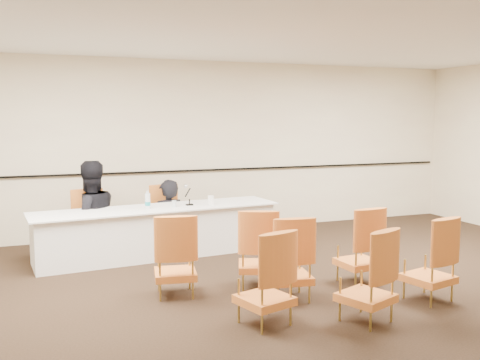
# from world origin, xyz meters

# --- Properties ---
(floor) EXTENTS (10.00, 10.00, 0.00)m
(floor) POSITION_xyz_m (0.00, 0.00, 0.00)
(floor) COLOR black
(floor) RESTS_ON ground
(ceiling) EXTENTS (10.00, 10.00, 0.00)m
(ceiling) POSITION_xyz_m (0.00, 0.00, 3.00)
(ceiling) COLOR white
(ceiling) RESTS_ON ground
(wall_back) EXTENTS (10.00, 0.04, 3.00)m
(wall_back) POSITION_xyz_m (0.00, 4.00, 1.50)
(wall_back) COLOR beige
(wall_back) RESTS_ON ground
(wall_rail) EXTENTS (9.80, 0.04, 0.03)m
(wall_rail) POSITION_xyz_m (0.00, 3.96, 1.10)
(wall_rail) COLOR black
(wall_rail) RESTS_ON wall_back
(panel_table) EXTENTS (3.65, 1.17, 0.72)m
(panel_table) POSITION_xyz_m (-1.13, 2.58, 0.36)
(panel_table) COLOR white
(panel_table) RESTS_ON ground
(panelist_main) EXTENTS (0.64, 0.47, 1.60)m
(panelist_main) POSITION_xyz_m (-0.85, 3.16, 0.26)
(panelist_main) COLOR black
(panelist_main) RESTS_ON ground
(panelist_main_chair) EXTENTS (0.55, 0.55, 0.95)m
(panelist_main_chair) POSITION_xyz_m (-0.85, 3.16, 0.47)
(panelist_main_chair) COLOR orange
(panelist_main_chair) RESTS_ON ground
(panelist_second) EXTENTS (1.03, 0.89, 1.82)m
(panelist_second) POSITION_xyz_m (-2.05, 3.04, 0.48)
(panelist_second) COLOR black
(panelist_second) RESTS_ON ground
(panelist_second_chair) EXTENTS (0.55, 0.55, 0.95)m
(panelist_second_chair) POSITION_xyz_m (-2.05, 3.04, 0.47)
(panelist_second_chair) COLOR orange
(panelist_second_chair) RESTS_ON ground
(papers) EXTENTS (0.33, 0.26, 0.00)m
(papers) POSITION_xyz_m (-0.66, 2.62, 0.72)
(papers) COLOR white
(papers) RESTS_ON panel_table
(microphone) EXTENTS (0.12, 0.22, 0.30)m
(microphone) POSITION_xyz_m (-0.65, 2.59, 0.87)
(microphone) COLOR black
(microphone) RESTS_ON panel_table
(water_bottle) EXTENTS (0.10, 0.10, 0.26)m
(water_bottle) POSITION_xyz_m (-1.28, 2.53, 0.85)
(water_bottle) COLOR teal
(water_bottle) RESTS_ON panel_table
(drinking_glass) EXTENTS (0.08, 0.08, 0.10)m
(drinking_glass) POSITION_xyz_m (-0.90, 2.53, 0.77)
(drinking_glass) COLOR silver
(drinking_glass) RESTS_ON panel_table
(coffee_cup) EXTENTS (0.10, 0.10, 0.14)m
(coffee_cup) POSITION_xyz_m (-0.33, 2.54, 0.79)
(coffee_cup) COLOR white
(coffee_cup) RESTS_ON panel_table
(aud_chair_front_left) EXTENTS (0.58, 0.58, 0.95)m
(aud_chair_front_left) POSITION_xyz_m (-1.32, 0.78, 0.47)
(aud_chair_front_left) COLOR orange
(aud_chair_front_left) RESTS_ON ground
(aud_chair_front_mid) EXTENTS (0.65, 0.65, 0.95)m
(aud_chair_front_mid) POSITION_xyz_m (-0.31, 0.74, 0.47)
(aud_chair_front_mid) COLOR orange
(aud_chair_front_mid) RESTS_ON ground
(aud_chair_front_right) EXTENTS (0.54, 0.54, 0.95)m
(aud_chair_front_right) POSITION_xyz_m (0.89, 0.44, 0.47)
(aud_chair_front_right) COLOR orange
(aud_chair_front_right) RESTS_ON ground
(aud_chair_back_left) EXTENTS (0.62, 0.62, 0.95)m
(aud_chair_back_left) POSITION_xyz_m (-0.71, -0.38, 0.47)
(aud_chair_back_left) COLOR orange
(aud_chair_back_left) RESTS_ON ground
(aud_chair_back_mid) EXTENTS (0.65, 0.65, 0.95)m
(aud_chair_back_mid) POSITION_xyz_m (0.26, -0.67, 0.47)
(aud_chair_back_mid) COLOR orange
(aud_chair_back_mid) RESTS_ON ground
(aud_chair_back_right) EXTENTS (0.60, 0.60, 0.95)m
(aud_chair_back_right) POSITION_xyz_m (1.27, -0.37, 0.47)
(aud_chair_back_right) COLOR orange
(aud_chair_back_right) RESTS_ON ground
(aud_chair_extra) EXTENTS (0.57, 0.57, 0.95)m
(aud_chair_extra) POSITION_xyz_m (-0.16, 0.21, 0.47)
(aud_chair_extra) COLOR orange
(aud_chair_extra) RESTS_ON ground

